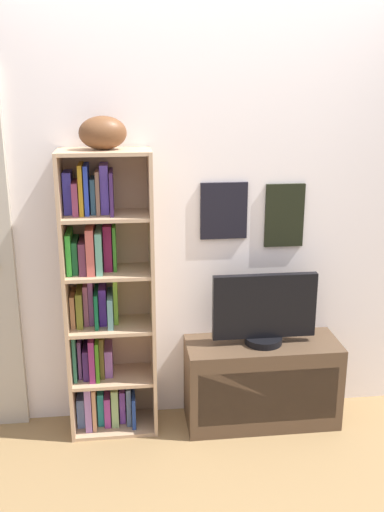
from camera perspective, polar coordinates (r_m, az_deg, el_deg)
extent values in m
cube|color=white|center=(3.35, 1.12, 4.66)|extent=(4.80, 0.06, 2.56)
cube|color=black|center=(3.33, 3.14, 4.44)|extent=(0.27, 0.02, 0.33)
cube|color=#BB7E85|center=(3.33, 3.16, 4.42)|extent=(0.22, 0.01, 0.28)
cube|color=black|center=(3.42, 9.06, 3.94)|extent=(0.23, 0.02, 0.37)
cube|color=gray|center=(3.42, 9.08, 3.92)|extent=(0.18, 0.01, 0.32)
cube|color=tan|center=(3.31, -12.16, -4.21)|extent=(0.02, 0.29, 1.64)
cube|color=tan|center=(3.29, -3.91, -3.95)|extent=(0.02, 0.29, 1.64)
cube|color=tan|center=(3.42, -8.01, -3.27)|extent=(0.49, 0.01, 1.64)
cube|color=tan|center=(3.66, -7.51, -16.04)|extent=(0.45, 0.28, 0.02)
cube|color=tan|center=(3.50, -7.71, -11.62)|extent=(0.45, 0.28, 0.02)
cube|color=tan|center=(3.35, -7.93, -6.81)|extent=(0.45, 0.28, 0.02)
cube|color=tan|center=(3.24, -8.15, -1.61)|extent=(0.45, 0.28, 0.02)
cube|color=tan|center=(3.15, -8.39, 3.92)|extent=(0.45, 0.28, 0.02)
cube|color=tan|center=(3.10, -8.67, 10.08)|extent=(0.45, 0.28, 0.02)
cube|color=#6A8AC5|center=(3.66, -10.78, -14.36)|extent=(0.04, 0.17, 0.18)
cube|color=#976CAE|center=(3.61, -10.07, -13.93)|extent=(0.04, 0.22, 0.28)
cube|color=tan|center=(3.61, -9.51, -13.99)|extent=(0.02, 0.22, 0.26)
cube|color=teal|center=(3.64, -8.90, -14.15)|extent=(0.04, 0.17, 0.21)
cube|color=#933584|center=(3.64, -8.27, -14.36)|extent=(0.04, 0.19, 0.19)
cube|color=#89AA6C|center=(3.62, -7.56, -14.01)|extent=(0.04, 0.19, 0.24)
cube|color=purple|center=(3.65, -6.84, -14.05)|extent=(0.03, 0.15, 0.21)
cube|color=#4A5F7D|center=(3.62, -6.24, -13.94)|extent=(0.03, 0.19, 0.24)
cube|color=navy|center=(3.62, -5.76, -14.39)|extent=(0.02, 0.22, 0.19)
cube|color=#2E7054|center=(3.46, -11.35, -9.38)|extent=(0.02, 0.21, 0.27)
cube|color=#8C5091|center=(3.49, -10.88, -9.52)|extent=(0.02, 0.17, 0.23)
cube|color=#391E57|center=(3.49, -10.32, -9.96)|extent=(0.03, 0.20, 0.18)
cube|color=#852661|center=(3.45, -9.74, -9.52)|extent=(0.03, 0.23, 0.25)
cube|color=#3A7516|center=(3.46, -9.22, -9.61)|extent=(0.02, 0.23, 0.24)
cube|color=brown|center=(3.47, -8.80, -9.40)|extent=(0.02, 0.18, 0.25)
cube|color=#824F92|center=(3.49, -8.16, -9.93)|extent=(0.04, 0.17, 0.17)
cube|color=#B57A4D|center=(3.37, -11.54, -5.00)|extent=(0.03, 0.18, 0.19)
cube|color=#656620|center=(3.35, -10.91, -4.88)|extent=(0.03, 0.19, 0.20)
cube|color=#9C506F|center=(3.36, -10.32, -4.50)|extent=(0.03, 0.15, 0.24)
cube|color=#7A4276|center=(3.36, -9.85, -4.16)|extent=(0.03, 0.15, 0.27)
cube|color=#0E5A33|center=(3.34, -9.32, -4.93)|extent=(0.02, 0.21, 0.20)
cube|color=#502796|center=(3.36, -8.73, -4.62)|extent=(0.04, 0.16, 0.22)
cube|color=#5B9193|center=(3.33, -8.00, -5.10)|extent=(0.03, 0.23, 0.18)
cube|color=#72AA2E|center=(3.35, -7.50, -4.07)|extent=(0.02, 0.15, 0.28)
cube|color=green|center=(3.24, -11.89, 0.47)|extent=(0.03, 0.21, 0.22)
cube|color=#1A5C2E|center=(3.25, -11.31, 0.15)|extent=(0.03, 0.20, 0.18)
cube|color=#58283F|center=(3.24, -10.62, 0.10)|extent=(0.04, 0.22, 0.18)
cube|color=#C0554C|center=(3.22, -9.89, 0.75)|extent=(0.04, 0.23, 0.25)
cube|color=#5EA38A|center=(3.22, -9.08, 0.60)|extent=(0.03, 0.23, 0.23)
cube|color=maroon|center=(3.25, -8.26, 0.99)|extent=(0.04, 0.16, 0.26)
cube|color=#30751F|center=(3.25, -7.61, 0.95)|extent=(0.02, 0.17, 0.25)
cube|color=#403CB7|center=(3.20, -12.04, 6.15)|extent=(0.04, 0.15, 0.22)
cube|color=#7A3151|center=(3.18, -11.31, 5.67)|extent=(0.03, 0.20, 0.18)
cube|color=#A97B1A|center=(3.17, -10.79, 6.51)|extent=(0.02, 0.19, 0.27)
cube|color=#2940BA|center=(3.17, -10.27, 6.50)|extent=(0.02, 0.18, 0.26)
cube|color=#39657A|center=(3.19, -9.65, 5.92)|extent=(0.03, 0.16, 0.19)
cube|color=brown|center=(3.16, -9.19, 6.27)|extent=(0.02, 0.19, 0.23)
cube|color=#644AC5|center=(3.18, -8.57, 6.61)|extent=(0.04, 0.16, 0.26)
cube|color=#3A2054|center=(3.15, -7.90, 6.25)|extent=(0.02, 0.22, 0.23)
ellipsoid|color=brown|center=(3.09, -8.75, 11.85)|extent=(0.26, 0.19, 0.17)
cube|color=#4E3928|center=(3.59, 6.84, -12.16)|extent=(0.90, 0.35, 0.51)
cube|color=#38291C|center=(3.44, 7.51, -13.52)|extent=(0.81, 0.01, 0.33)
cylinder|color=black|center=(3.46, 7.00, -8.15)|extent=(0.22, 0.22, 0.04)
cube|color=black|center=(3.38, 7.13, -4.90)|extent=(0.60, 0.04, 0.38)
cube|color=white|center=(3.36, 7.18, -4.98)|extent=(0.56, 0.01, 0.34)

